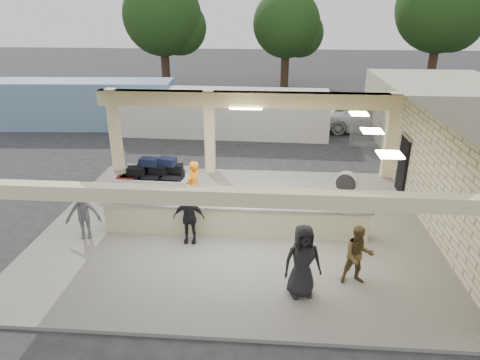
# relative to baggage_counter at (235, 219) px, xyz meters

# --- Properties ---
(ground) EXTENTS (120.00, 120.00, 0.00)m
(ground) POSITION_rel_baggage_counter_xyz_m (0.00, 0.50, -0.59)
(ground) COLOR #242527
(ground) RESTS_ON ground
(pavilion) EXTENTS (12.01, 10.00, 3.55)m
(pavilion) POSITION_rel_baggage_counter_xyz_m (0.21, 1.16, 0.76)
(pavilion) COLOR slate
(pavilion) RESTS_ON ground
(baggage_counter) EXTENTS (8.20, 0.58, 0.98)m
(baggage_counter) POSITION_rel_baggage_counter_xyz_m (0.00, 0.00, 0.00)
(baggage_counter) COLOR #BEBB8E
(baggage_counter) RESTS_ON pavilion
(luggage_cart) EXTENTS (2.71, 1.75, 1.54)m
(luggage_cart) POSITION_rel_baggage_counter_xyz_m (-3.14, 2.38, 0.34)
(luggage_cart) COLOR silver
(luggage_cart) RESTS_ON pavilion
(drum_fan) EXTENTS (0.88, 0.55, 0.92)m
(drum_fan) POSITION_rel_baggage_counter_xyz_m (3.85, 3.18, 0.01)
(drum_fan) COLOR silver
(drum_fan) RESTS_ON pavilion
(baggage_handler) EXTENTS (0.61, 0.76, 1.83)m
(baggage_handler) POSITION_rel_baggage_counter_xyz_m (-1.52, 1.39, 0.43)
(baggage_handler) COLOR orange
(baggage_handler) RESTS_ON pavilion
(passenger_a) EXTENTS (0.80, 0.40, 1.59)m
(passenger_a) POSITION_rel_baggage_counter_xyz_m (3.29, -2.28, 0.31)
(passenger_a) COLOR brown
(passenger_a) RESTS_ON pavilion
(passenger_b) EXTENTS (0.94, 0.37, 1.58)m
(passenger_b) POSITION_rel_baggage_counter_xyz_m (-1.30, -0.59, 0.30)
(passenger_b) COLOR black
(passenger_b) RESTS_ON pavilion
(passenger_c) EXTENTS (1.10, 0.59, 1.62)m
(passenger_c) POSITION_rel_baggage_counter_xyz_m (-4.50, -0.60, 0.32)
(passenger_c) COLOR #4B4B50
(passenger_c) RESTS_ON pavilion
(passenger_d) EXTENTS (0.98, 0.57, 1.87)m
(passenger_d) POSITION_rel_baggage_counter_xyz_m (1.87, -2.85, 0.45)
(passenger_d) COLOR black
(passenger_d) RESTS_ON pavilion
(car_white_a) EXTENTS (4.98, 2.41, 1.41)m
(car_white_a) POSITION_rel_baggage_counter_xyz_m (6.45, 12.54, 0.12)
(car_white_a) COLOR silver
(car_white_a) RESTS_ON ground
(car_dark) EXTENTS (4.32, 4.07, 1.46)m
(car_dark) POSITION_rel_baggage_counter_xyz_m (7.78, 14.89, 0.15)
(car_dark) COLOR black
(car_dark) RESTS_ON ground
(container_white) EXTENTS (11.41, 2.60, 2.46)m
(container_white) POSITION_rel_baggage_counter_xyz_m (-1.65, 11.13, 0.64)
(container_white) COLOR silver
(container_white) RESTS_ON ground
(container_blue) EXTENTS (10.46, 3.15, 2.68)m
(container_blue) POSITION_rel_baggage_counter_xyz_m (-9.89, 12.20, 0.75)
(container_blue) COLOR #7C9DC7
(container_blue) RESTS_ON ground
(fence) EXTENTS (12.06, 0.06, 2.03)m
(fence) POSITION_rel_baggage_counter_xyz_m (11.00, 9.50, 0.47)
(fence) COLOR gray
(fence) RESTS_ON ground
(tree_left) EXTENTS (6.60, 6.30, 9.00)m
(tree_left) POSITION_rel_baggage_counter_xyz_m (-7.68, 24.66, 5.00)
(tree_left) COLOR #382619
(tree_left) RESTS_ON ground
(tree_mid) EXTENTS (6.00, 5.60, 8.00)m
(tree_mid) POSITION_rel_baggage_counter_xyz_m (2.32, 26.66, 4.38)
(tree_mid) COLOR #382619
(tree_mid) RESTS_ON ground
(tree_right) EXTENTS (7.20, 7.00, 10.00)m
(tree_right) POSITION_rel_baggage_counter_xyz_m (14.32, 25.66, 5.63)
(tree_right) COLOR #382619
(tree_right) RESTS_ON ground
(adjacent_building) EXTENTS (6.00, 8.00, 3.20)m
(adjacent_building) POSITION_rel_baggage_counter_xyz_m (9.50, 10.50, 1.01)
(adjacent_building) COLOR #B6B491
(adjacent_building) RESTS_ON ground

